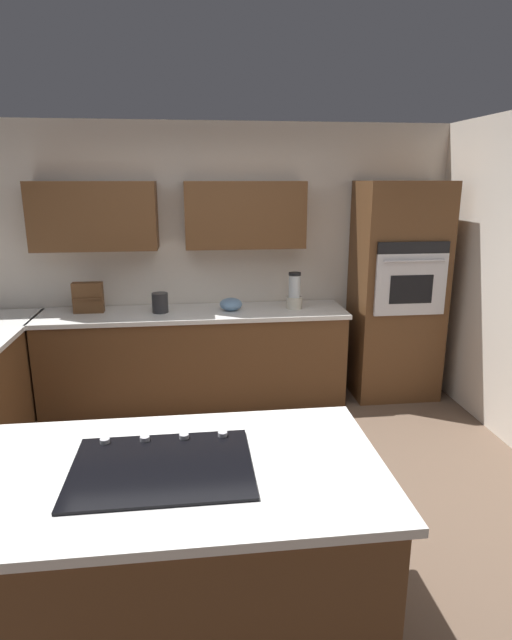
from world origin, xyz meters
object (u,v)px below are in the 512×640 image
spice_rack (88,298)px  kettle (160,303)px  blender (294,293)px  mixing_bowl (231,304)px  cooktop (162,466)px  wall_oven (397,292)px

spice_rack → kettle: (-0.65, 0.08, -0.05)m
blender → kettle: (1.25, 0.00, -0.06)m
spice_rack → kettle: size_ratio=1.54×
mixing_bowl → kettle: (0.65, 0.00, 0.03)m
cooktop → kettle: (0.16, -2.69, 0.08)m
cooktop → spice_rack: 2.89m
blender → kettle: blender is taller
wall_oven → mixing_bowl: bearing=-0.3°
spice_rack → kettle: bearing=173.2°
cooktop → spice_rack: spice_rack is taller
mixing_bowl → kettle: 0.65m
wall_oven → blender: (1.00, -0.01, 0.01)m
kettle → blender: bearing=-180.0°
cooktop → spice_rack: size_ratio=2.72×
wall_oven → spice_rack: bearing=-1.7°
cooktop → spice_rack: bearing=-73.8°
cooktop → kettle: 2.70m
cooktop → mixing_bowl: size_ratio=3.61×
spice_rack → mixing_bowl: bearing=176.6°
wall_oven → spice_rack: wall_oven is taller
wall_oven → kettle: 2.25m
mixing_bowl → spice_rack: spice_rack is taller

